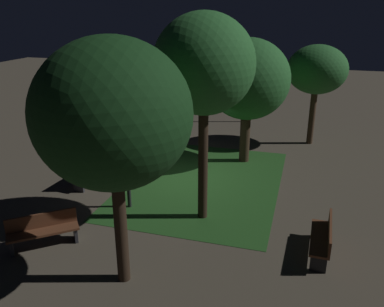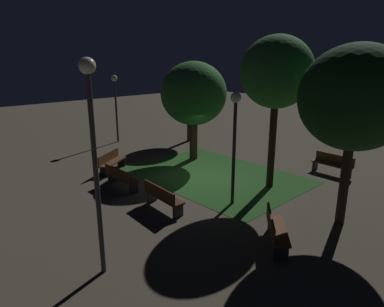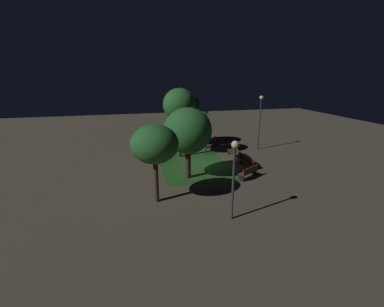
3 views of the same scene
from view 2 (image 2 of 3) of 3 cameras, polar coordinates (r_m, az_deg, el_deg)
ground_plane at (r=14.93m, az=1.60°, el=-4.12°), size 60.00×60.00×0.00m
grass_lawn at (r=15.28m, az=3.91°, el=-3.65°), size 7.59×5.37×0.01m
bench_by_lamp at (r=13.91m, az=-11.90°, el=-3.89°), size 1.80×0.49×0.88m
bench_corner at (r=11.82m, az=-4.99°, el=-7.19°), size 1.83×0.62×0.88m
bench_back_row at (r=10.00m, az=13.77°, el=-12.15°), size 1.52×1.69×0.88m
bench_lawn_edge at (r=16.11m, az=-13.37°, el=-1.23°), size 1.34×1.79×0.88m
bench_path_side at (r=16.61m, az=22.53°, el=-1.53°), size 1.82×0.55×0.88m
tree_near_wall at (r=21.02m, az=-0.48°, el=11.16°), size 2.62×2.62×4.47m
tree_back_left at (r=17.02m, az=0.27°, el=9.94°), size 3.26×3.26×4.93m
tree_lawn_side at (r=13.39m, az=14.02°, el=12.94°), size 2.74×2.74×5.92m
tree_left_canopy at (r=11.00m, az=25.70°, el=8.33°), size 3.25×3.25×5.52m
lamp_post_path_center at (r=7.79m, az=-16.27°, el=2.72°), size 0.36×0.36×5.11m
lamp_post_plaza_east at (r=21.28m, az=-12.72°, el=9.30°), size 0.36×0.36×4.07m
lamp_post_near_wall at (r=11.66m, az=7.18°, el=4.17°), size 0.36×0.36×3.99m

